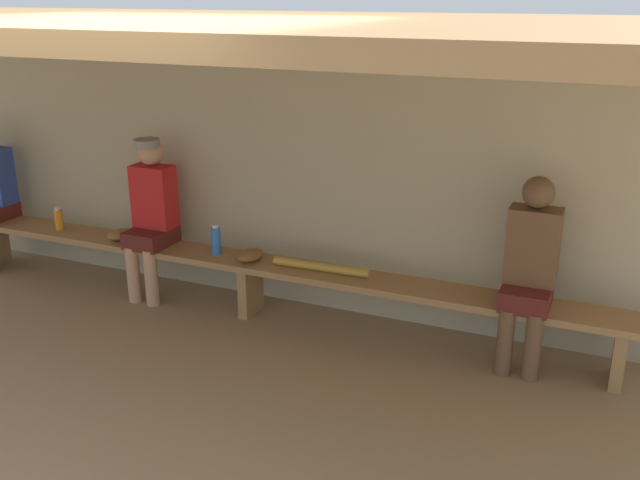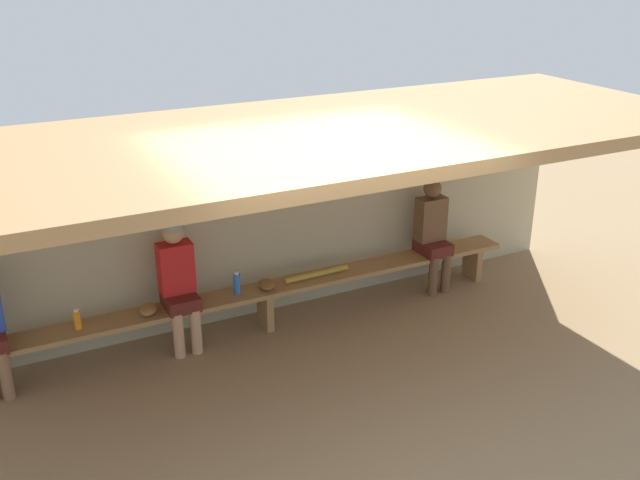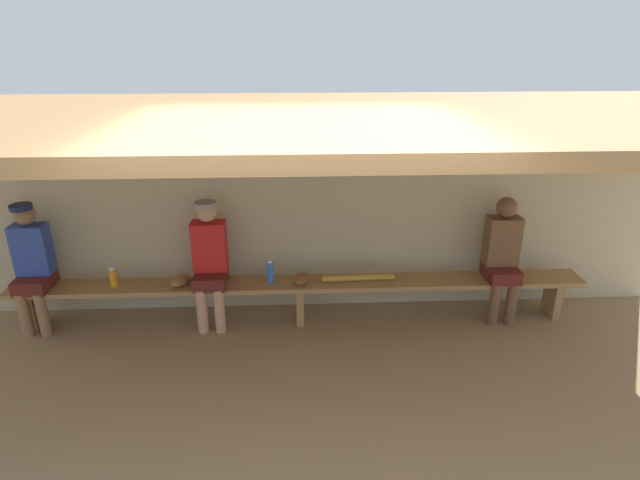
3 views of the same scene
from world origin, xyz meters
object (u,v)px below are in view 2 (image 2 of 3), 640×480
(player_in_blue, at_px, (433,231))
(baseball_glove_dark_brown, at_px, (267,284))
(bench, at_px, (265,294))
(player_near_post, at_px, (178,280))
(baseball_glove_worn, at_px, (149,309))
(water_bottle_clear, at_px, (77,319))
(baseball_bat, at_px, (317,274))
(water_bottle_orange, at_px, (237,283))

(player_in_blue, bearing_deg, baseball_glove_dark_brown, -179.46)
(bench, height_order, player_near_post, player_near_post)
(player_near_post, distance_m, baseball_glove_worn, 0.40)
(bench, xyz_separation_m, player_near_post, (-0.92, 0.00, 0.36))
(bench, relative_size, player_in_blue, 4.49)
(player_in_blue, height_order, baseball_glove_worn, player_in_blue)
(water_bottle_clear, height_order, baseball_bat, water_bottle_clear)
(player_near_post, height_order, baseball_glove_dark_brown, player_near_post)
(water_bottle_clear, xyz_separation_m, water_bottle_orange, (1.60, 0.02, 0.02))
(water_bottle_clear, bearing_deg, baseball_glove_worn, -0.22)
(water_bottle_clear, bearing_deg, water_bottle_orange, 0.61)
(water_bottle_clear, bearing_deg, player_in_blue, 0.15)
(water_bottle_clear, distance_m, water_bottle_orange, 1.61)
(baseball_glove_dark_brown, bearing_deg, water_bottle_orange, 98.26)
(baseball_glove_worn, distance_m, baseball_bat, 1.85)
(bench, relative_size, player_near_post, 4.46)
(player_near_post, xyz_separation_m, baseball_glove_worn, (-0.32, -0.01, -0.24))
(baseball_glove_dark_brown, bearing_deg, player_in_blue, -76.54)
(player_near_post, height_order, water_bottle_orange, player_near_post)
(baseball_glove_dark_brown, height_order, baseball_glove_worn, same)
(player_in_blue, bearing_deg, bench, -179.92)
(baseball_glove_worn, height_order, baseball_bat, baseball_glove_worn)
(bench, distance_m, player_near_post, 0.98)
(water_bottle_clear, relative_size, baseball_bat, 0.27)
(baseball_bat, bearing_deg, player_in_blue, -1.64)
(bench, bearing_deg, player_in_blue, 0.08)
(bench, bearing_deg, baseball_glove_dark_brown, -46.71)
(player_near_post, xyz_separation_m, water_bottle_clear, (-0.99, -0.01, -0.19))
(player_near_post, bearing_deg, baseball_glove_worn, -177.53)
(bench, bearing_deg, water_bottle_clear, -179.77)
(water_bottle_clear, distance_m, baseball_bat, 2.53)
(baseball_glove_dark_brown, bearing_deg, bench, 56.21)
(water_bottle_clear, distance_m, baseball_glove_dark_brown, 1.93)
(water_bottle_clear, height_order, baseball_glove_worn, water_bottle_clear)
(player_near_post, relative_size, baseball_glove_dark_brown, 5.60)
(player_in_blue, bearing_deg, baseball_bat, -179.88)
(bench, relative_size, water_bottle_orange, 24.33)
(player_in_blue, height_order, baseball_glove_dark_brown, player_in_blue)
(player_in_blue, distance_m, baseball_glove_worn, 3.37)
(baseball_bat, bearing_deg, bench, 178.24)
(water_bottle_orange, distance_m, baseball_glove_worn, 0.94)
(player_in_blue, bearing_deg, water_bottle_clear, -179.85)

